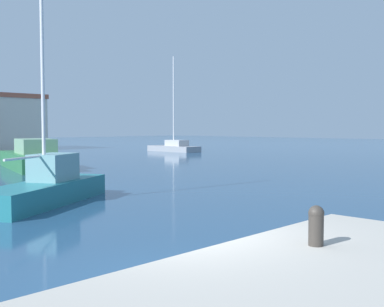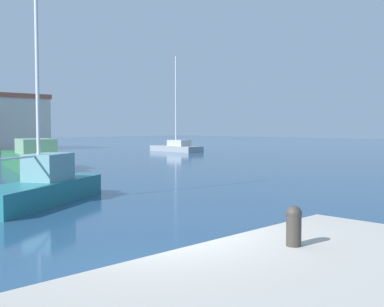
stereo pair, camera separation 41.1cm
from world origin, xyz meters
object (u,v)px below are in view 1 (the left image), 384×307
(sailboat_teal_distant_east, at_px, (46,187))
(sailboat_grey_outer_mooring, at_px, (174,147))
(mooring_bollard, at_px, (316,224))
(motorboat_green_far_right, at_px, (33,158))

(sailboat_teal_distant_east, bearing_deg, sailboat_grey_outer_mooring, 39.09)
(mooring_bollard, xyz_separation_m, sailboat_teal_distant_east, (2.07, 11.44, -0.65))
(sailboat_teal_distant_east, relative_size, sailboat_grey_outer_mooring, 0.84)
(mooring_bollard, xyz_separation_m, motorboat_green_far_right, (8.31, 24.37, -0.55))
(mooring_bollard, distance_m, sailboat_grey_outer_mooring, 44.13)
(sailboat_teal_distant_east, distance_m, motorboat_green_far_right, 14.36)
(sailboat_grey_outer_mooring, bearing_deg, sailboat_teal_distant_east, -140.91)
(sailboat_grey_outer_mooring, bearing_deg, motorboat_green_far_right, -156.64)
(sailboat_teal_distant_east, relative_size, motorboat_green_far_right, 1.01)
(mooring_bollard, bearing_deg, sailboat_grey_outer_mooring, 48.98)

